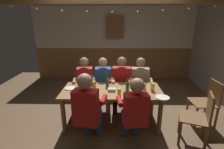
# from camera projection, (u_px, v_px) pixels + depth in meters

# --- Properties ---
(ground_plane) EXTENTS (7.19, 7.19, 0.00)m
(ground_plane) POSITION_uv_depth(u_px,v_px,m) (112.00, 128.00, 3.26)
(ground_plane) COLOR brown
(back_wall_upper) EXTENTS (5.30, 0.12, 1.35)m
(back_wall_upper) POSITION_uv_depth(u_px,v_px,m) (113.00, 28.00, 5.65)
(back_wall_upper) COLOR beige
(back_wall_wainscot) EXTENTS (5.30, 0.12, 1.06)m
(back_wall_wainscot) POSITION_uv_depth(u_px,v_px,m) (113.00, 63.00, 6.01)
(back_wall_wainscot) COLOR brown
(back_wall_wainscot) RESTS_ON ground_plane
(dining_table) EXTENTS (1.85, 0.81, 0.72)m
(dining_table) POSITION_uv_depth(u_px,v_px,m) (112.00, 95.00, 3.22)
(dining_table) COLOR brown
(dining_table) RESTS_ON ground_plane
(person_0) EXTENTS (0.51, 0.54, 1.19)m
(person_0) POSITION_uv_depth(u_px,v_px,m) (85.00, 82.00, 3.82)
(person_0) COLOR #AD1919
(person_0) RESTS_ON ground_plane
(person_1) EXTENTS (0.51, 0.55, 1.18)m
(person_1) POSITION_uv_depth(u_px,v_px,m) (103.00, 82.00, 3.82)
(person_1) COLOR #2D4C84
(person_1) RESTS_ON ground_plane
(person_2) EXTENTS (0.58, 0.54, 1.20)m
(person_2) POSITION_uv_depth(u_px,v_px,m) (121.00, 81.00, 3.81)
(person_2) COLOR #AD1919
(person_2) RESTS_ON ground_plane
(person_3) EXTENTS (0.55, 0.55, 1.19)m
(person_3) POSITION_uv_depth(u_px,v_px,m) (140.00, 82.00, 3.79)
(person_3) COLOR #997F60
(person_3) RESTS_ON ground_plane
(person_4) EXTENTS (0.54, 0.55, 1.26)m
(person_4) POSITION_uv_depth(u_px,v_px,m) (88.00, 108.00, 2.61)
(person_4) COLOR #AD1919
(person_4) RESTS_ON ground_plane
(person_5) EXTENTS (0.52, 0.55, 1.20)m
(person_5) POSITION_uv_depth(u_px,v_px,m) (134.00, 110.00, 2.61)
(person_5) COLOR #AD1919
(person_5) RESTS_ON ground_plane
(chair_empty_near_right) EXTENTS (0.45, 0.45, 0.88)m
(chair_empty_near_right) POSITION_uv_depth(u_px,v_px,m) (207.00, 101.00, 3.28)
(chair_empty_near_right) COLOR brown
(chair_empty_near_right) RESTS_ON ground_plane
(chair_empty_near_left) EXTENTS (0.56, 0.56, 0.88)m
(chair_empty_near_left) POSITION_uv_depth(u_px,v_px,m) (200.00, 117.00, 2.75)
(chair_empty_near_left) COLOR brown
(chair_empty_near_left) RESTS_ON ground_plane
(table_candle) EXTENTS (0.04, 0.04, 0.08)m
(table_candle) POSITION_uv_depth(u_px,v_px,m) (130.00, 92.00, 2.99)
(table_candle) COLOR #F9E08C
(table_candle) RESTS_ON dining_table
(condiment_caddy) EXTENTS (0.14, 0.10, 0.05)m
(condiment_caddy) POSITION_uv_depth(u_px,v_px,m) (112.00, 90.00, 3.13)
(condiment_caddy) COLOR #B2B7BC
(condiment_caddy) RESTS_ON dining_table
(plate_0) EXTENTS (0.23, 0.23, 0.01)m
(plate_0) POSITION_uv_depth(u_px,v_px,m) (163.00, 97.00, 2.86)
(plate_0) COLOR white
(plate_0) RESTS_ON dining_table
(plate_1) EXTENTS (0.20, 0.20, 0.01)m
(plate_1) POSITION_uv_depth(u_px,v_px,m) (70.00, 88.00, 3.25)
(plate_1) COLOR white
(plate_1) RESTS_ON dining_table
(bottle_0) EXTENTS (0.07, 0.07, 0.24)m
(bottle_0) POSITION_uv_depth(u_px,v_px,m) (127.00, 87.00, 3.08)
(bottle_0) COLOR #195923
(bottle_0) RESTS_ON dining_table
(bottle_1) EXTENTS (0.06, 0.06, 0.28)m
(bottle_1) POSITION_uv_depth(u_px,v_px,m) (91.00, 80.00, 3.43)
(bottle_1) COLOR #593314
(bottle_1) RESTS_ON dining_table
(bottle_2) EXTENTS (0.06, 0.06, 0.25)m
(bottle_2) POSITION_uv_depth(u_px,v_px,m) (107.00, 82.00, 3.35)
(bottle_2) COLOR #195923
(bottle_2) RESTS_ON dining_table
(pint_glass_0) EXTENTS (0.07, 0.07, 0.15)m
(pint_glass_0) POSITION_uv_depth(u_px,v_px,m) (80.00, 81.00, 3.43)
(pint_glass_0) COLOR white
(pint_glass_0) RESTS_ON dining_table
(pint_glass_1) EXTENTS (0.07, 0.07, 0.14)m
(pint_glass_1) POSITION_uv_depth(u_px,v_px,m) (153.00, 87.00, 3.14)
(pint_glass_1) COLOR #E5C64C
(pint_glass_1) RESTS_ON dining_table
(pint_glass_2) EXTENTS (0.07, 0.07, 0.15)m
(pint_glass_2) POSITION_uv_depth(u_px,v_px,m) (94.00, 85.00, 3.21)
(pint_glass_2) COLOR gold
(pint_glass_2) RESTS_ON dining_table
(pint_glass_3) EXTENTS (0.07, 0.07, 0.15)m
(pint_glass_3) POSITION_uv_depth(u_px,v_px,m) (86.00, 82.00, 3.41)
(pint_glass_3) COLOR #4C2D19
(pint_glass_3) RESTS_ON dining_table
(pint_glass_4) EXTENTS (0.06, 0.06, 0.12)m
(pint_glass_4) POSITION_uv_depth(u_px,v_px,m) (119.00, 92.00, 2.94)
(pint_glass_4) COLOR #E5C64C
(pint_glass_4) RESTS_ON dining_table
(pint_glass_5) EXTENTS (0.06, 0.06, 0.12)m
(pint_glass_5) POSITION_uv_depth(u_px,v_px,m) (144.00, 86.00, 3.21)
(pint_glass_5) COLOR gold
(pint_glass_5) RESTS_ON dining_table
(wall_dart_cabinet) EXTENTS (0.56, 0.15, 0.70)m
(wall_dart_cabinet) POSITION_uv_depth(u_px,v_px,m) (115.00, 27.00, 5.52)
(wall_dart_cabinet) COLOR brown
(string_lights) EXTENTS (3.74, 0.04, 0.13)m
(string_lights) POSITION_uv_depth(u_px,v_px,m) (112.00, 9.00, 3.12)
(string_lights) COLOR #F9EAB2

